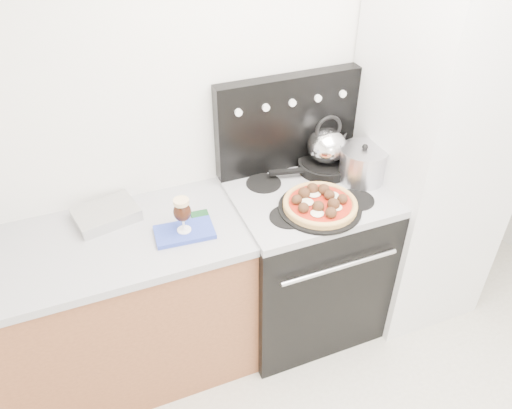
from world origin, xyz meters
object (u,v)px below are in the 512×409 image
pizza_pan (320,208)px  skillet (325,166)px  tea_kettle (327,143)px  pizza (320,203)px  stock_pot (362,165)px  stove_body (303,262)px  base_cabinet (100,318)px  beer_glass (183,215)px  oven_mitt (185,232)px  fridge (429,161)px

pizza_pan → skillet: size_ratio=1.40×
skillet → tea_kettle: tea_kettle is taller
pizza → tea_kettle: bearing=58.1°
stock_pot → pizza: bearing=-154.4°
stove_body → base_cabinet: bearing=178.7°
tea_kettle → beer_glass: bearing=-163.0°
oven_mitt → skillet: (0.82, 0.21, 0.03)m
stove_body → beer_glass: 0.87m
stove_body → beer_glass: size_ratio=5.10×
pizza → pizza_pan: bearing=0.0°
pizza → skillet: 0.35m
base_cabinet → stove_body: bearing=-1.3°
base_cabinet → pizza: (1.09, -0.17, 0.53)m
oven_mitt → pizza: pizza is taller
pizza_pan → pizza: size_ratio=1.13×
base_cabinet → beer_glass: size_ratio=8.40×
base_cabinet → stove_body: 1.11m
stock_pot → skillet: bearing=131.0°
beer_glass → pizza: (0.64, -0.08, -0.05)m
beer_glass → pizza_pan: 0.65m
stove_body → skillet: 0.55m
tea_kettle → skillet: bearing=-177.6°
base_cabinet → pizza_pan: size_ratio=3.67×
oven_mitt → tea_kettle: 0.87m
fridge → beer_glass: bearing=-178.4°
stove_body → oven_mitt: size_ratio=3.34×
tea_kettle → stock_pot: (0.13, -0.15, -0.08)m
skillet → pizza_pan: bearing=-121.9°
base_cabinet → tea_kettle: size_ratio=6.58×
fridge → tea_kettle: (-0.53, 0.18, 0.13)m
beer_glass → oven_mitt: bearing=0.0°
oven_mitt → skillet: skillet is taller
base_cabinet → pizza: size_ratio=4.14×
base_cabinet → fridge: size_ratio=0.76×
beer_glass → stock_pot: (0.95, 0.07, -0.00)m
pizza → fridge: bearing=9.7°
beer_glass → stove_body: bearing=5.5°
skillet → oven_mitt: bearing=-165.4°
base_cabinet → pizza_pan: (1.09, -0.17, 0.50)m
stove_body → skillet: (0.17, 0.15, 0.51)m
base_cabinet → oven_mitt: 0.66m
fridge → skillet: 0.56m
stove_body → fridge: 0.87m
beer_glass → tea_kettle: size_ratio=0.78×
stock_pot → oven_mitt: bearing=-176.0°
beer_glass → base_cabinet: bearing=168.9°
pizza_pan → stock_pot: (0.32, 0.15, 0.08)m
base_cabinet → fridge: fridge is taller
pizza_pan → fridge: bearing=9.7°
fridge → oven_mitt: size_ratio=7.21×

